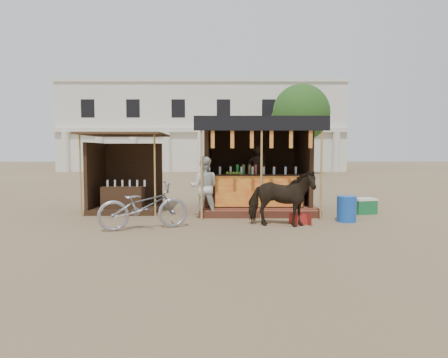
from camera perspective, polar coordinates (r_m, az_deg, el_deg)
ground at (r=9.26m, az=0.02°, el=-7.51°), size 120.00×120.00×0.00m
main_stall at (r=12.51m, az=4.59°, el=0.26°), size 3.60×3.61×2.78m
secondary_stall at (r=12.75m, az=-14.41°, el=-0.60°), size 2.40×2.40×2.38m
cow at (r=9.85m, az=8.16°, el=-2.78°), size 1.74×1.01×1.38m
motorbike at (r=9.63m, az=-11.42°, el=-3.79°), size 2.24×1.42×1.11m
bystander at (r=11.13m, az=-2.88°, el=-1.14°), size 0.83×0.64×1.70m
blue_barrel at (r=10.96m, az=17.11°, el=-4.09°), size 0.65×0.65×0.67m
red_crate at (r=10.35m, az=10.82°, el=-5.57°), size 0.54×0.52×0.28m
cooler at (r=12.50m, az=19.40°, el=-3.65°), size 0.72×0.57×0.46m
background_building at (r=39.13m, az=-3.03°, el=7.14°), size 26.00×7.45×8.18m
tree at (r=31.88m, az=10.56°, el=8.97°), size 4.50×4.40×7.00m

